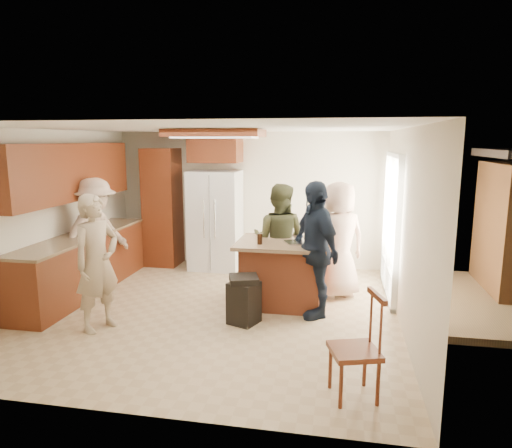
% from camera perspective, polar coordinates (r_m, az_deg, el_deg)
% --- Properties ---
extents(person_front_left, '(0.67, 0.75, 1.71)m').
position_cam_1_polar(person_front_left, '(5.97, -19.26, -4.61)').
color(person_front_left, tan).
rests_on(person_front_left, ground).
extents(person_behind_left, '(0.90, 0.64, 1.71)m').
position_cam_1_polar(person_behind_left, '(6.93, 2.89, -1.99)').
color(person_behind_left, '#3F4126').
rests_on(person_behind_left, ground).
extents(person_behind_right, '(1.02, 0.89, 1.75)m').
position_cam_1_polar(person_behind_right, '(6.92, 10.28, -1.98)').
color(person_behind_right, tan).
rests_on(person_behind_right, ground).
extents(person_side_right, '(1.02, 1.20, 1.83)m').
position_cam_1_polar(person_side_right, '(6.13, 7.35, -3.13)').
color(person_side_right, '#17202F').
rests_on(person_side_right, ground).
extents(person_counter, '(0.92, 1.27, 1.78)m').
position_cam_1_polar(person_counter, '(7.49, -19.37, -1.36)').
color(person_counter, tan).
rests_on(person_counter, ground).
extents(left_cabinetry, '(0.64, 3.00, 2.30)m').
position_cam_1_polar(left_cabinetry, '(7.50, -21.30, -0.97)').
color(left_cabinetry, maroon).
rests_on(left_cabinetry, ground).
extents(back_wall_units, '(1.80, 0.60, 2.45)m').
position_cam_1_polar(back_wall_units, '(8.64, -10.02, 3.86)').
color(back_wall_units, maroon).
rests_on(back_wall_units, ground).
extents(refrigerator, '(0.90, 0.76, 1.80)m').
position_cam_1_polar(refrigerator, '(8.39, -5.09, 0.47)').
color(refrigerator, white).
rests_on(refrigerator, ground).
extents(kitchen_island, '(1.28, 1.03, 0.93)m').
position_cam_1_polar(kitchen_island, '(6.60, 3.27, -6.05)').
color(kitchen_island, '#AD4C2C').
rests_on(kitchen_island, ground).
extents(island_items, '(0.91, 0.74, 0.15)m').
position_cam_1_polar(island_items, '(6.39, 5.35, -2.08)').
color(island_items, silver).
rests_on(island_items, kitchen_island).
extents(trash_bin, '(0.45, 0.45, 0.63)m').
position_cam_1_polar(trash_bin, '(5.97, -1.52, -9.40)').
color(trash_bin, black).
rests_on(trash_bin, ground).
extents(spindle_chair, '(0.53, 0.53, 0.99)m').
position_cam_1_polar(spindle_chair, '(4.41, 12.46, -15.21)').
color(spindle_chair, maroon).
rests_on(spindle_chair, ground).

